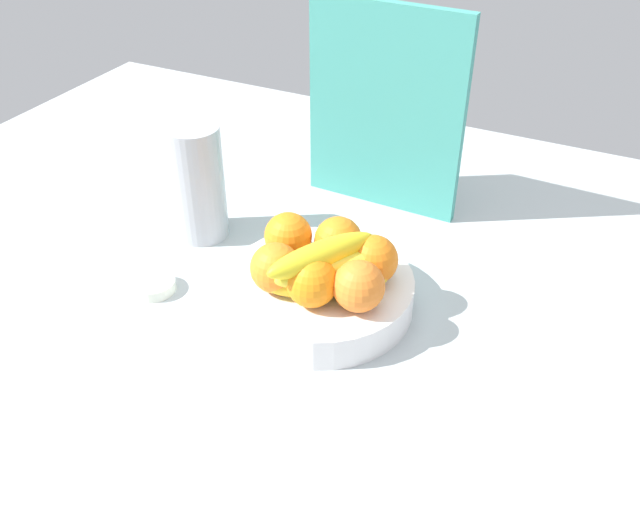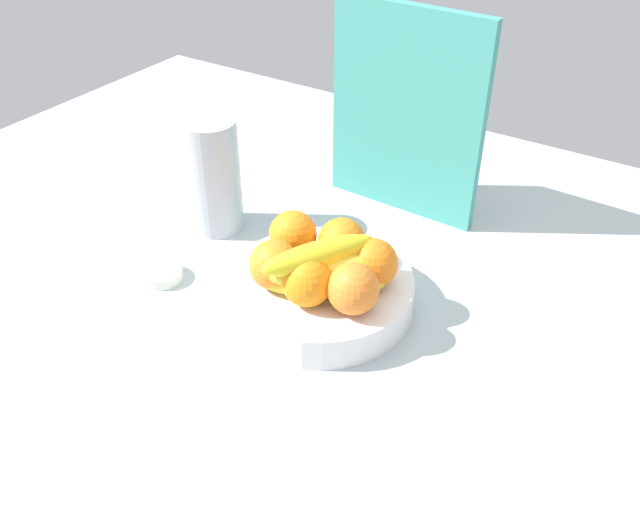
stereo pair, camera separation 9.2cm
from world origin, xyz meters
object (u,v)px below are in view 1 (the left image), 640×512
object	(u,v)px
fruit_bowl	(320,292)
orange_back_right	(373,260)
orange_front_right	(276,268)
orange_center	(312,282)
orange_front_left	(288,236)
jar_lid	(154,285)
orange_top_stack	(338,241)
orange_back_left	(359,286)
cutting_board	(385,110)
thermos_tumbler	(197,182)
banana_bunch	(328,269)

from	to	relation	value
fruit_bowl	orange_back_right	world-z (taller)	orange_back_right
orange_front_right	orange_center	world-z (taller)	same
orange_front_left	orange_center	size ratio (longest dim) A/B	1.00
orange_back_right	jar_lid	xyz separation A→B (cm)	(-31.28, -10.81, -7.76)
orange_center	orange_back_right	size ratio (longest dim) A/B	1.00
fruit_bowl	orange_top_stack	xyz separation A→B (cm)	(0.44, 5.21, 6.12)
orange_center	orange_top_stack	world-z (taller)	same
jar_lid	orange_back_left	bearing A→B (deg)	7.80
orange_front_right	jar_lid	distance (cm)	21.53
orange_front_left	jar_lid	distance (cm)	22.12
cutting_board	jar_lid	size ratio (longest dim) A/B	5.54
orange_back_left	orange_top_stack	distance (cm)	11.18
orange_front_left	orange_top_stack	xyz separation A→B (cm)	(7.18, 2.21, 0.00)
fruit_bowl	orange_front_right	world-z (taller)	orange_front_right
orange_back_left	fruit_bowl	bearing A→B (deg)	155.17
orange_front_right	orange_top_stack	world-z (taller)	same
orange_center	orange_top_stack	bearing A→B (deg)	95.14
orange_back_left	orange_top_stack	world-z (taller)	same
orange_back_right	jar_lid	bearing A→B (deg)	-160.94
jar_lid	orange_back_right	bearing A→B (deg)	19.06
orange_top_stack	orange_back_right	bearing A→B (deg)	-19.13
cutting_board	orange_top_stack	bearing A→B (deg)	-79.92
orange_back_left	cutting_board	distance (cm)	38.16
fruit_bowl	orange_front_right	xyz separation A→B (cm)	(-4.54, -4.78, 6.12)
fruit_bowl	orange_back_left	bearing A→B (deg)	-24.83
fruit_bowl	orange_front_right	size ratio (longest dim) A/B	3.81
orange_front_right	cutting_board	world-z (taller)	cutting_board
orange_front_right	orange_center	distance (cm)	5.96
thermos_tumbler	orange_center	bearing A→B (deg)	-26.63
fruit_bowl	orange_top_stack	distance (cm)	8.05
orange_front_right	banana_bunch	distance (cm)	7.33
banana_bunch	cutting_board	xyz separation A→B (cm)	(-5.81, 34.49, 8.77)
orange_front_left	orange_center	xyz separation A→B (cm)	(8.13, -8.36, 0.00)
orange_center	banana_bunch	size ratio (longest dim) A/B	0.43
banana_bunch	thermos_tumbler	xyz separation A→B (cm)	(-29.13, 11.33, 0.69)
fruit_bowl	orange_back_left	distance (cm)	10.28
orange_back_left	banana_bunch	xyz separation A→B (cm)	(-5.07, 0.87, 0.60)
fruit_bowl	banana_bunch	size ratio (longest dim) A/B	1.65
orange_back_right	cutting_board	size ratio (longest dim) A/B	0.20
cutting_board	jar_lid	world-z (taller)	cutting_board
orange_front_right	orange_top_stack	distance (cm)	11.17
cutting_board	orange_center	bearing A→B (deg)	-80.78
fruit_bowl	cutting_board	xyz separation A→B (cm)	(-3.39, 31.89, 15.49)
orange_front_right	banana_bunch	xyz separation A→B (cm)	(6.97, 2.18, 0.60)
fruit_bowl	orange_back_right	size ratio (longest dim) A/B	3.81
orange_back_left	orange_front_right	bearing A→B (deg)	-173.76
fruit_bowl	thermos_tumbler	xyz separation A→B (cm)	(-26.71, 8.73, 7.40)
orange_top_stack	cutting_board	bearing A→B (deg)	98.17
cutting_board	jar_lid	bearing A→B (deg)	-115.96
orange_back_right	thermos_tumbler	world-z (taller)	thermos_tumbler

